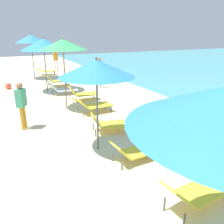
# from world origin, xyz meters

# --- Properties ---
(lounger_third_shoreside) EXTENTS (1.48, 0.68, 0.64)m
(lounger_third_shoreside) POSITION_xyz_m (0.29, 8.48, 0.34)
(lounger_third_shoreside) COLOR yellow
(lounger_third_shoreside) RESTS_ON ground
(umbrella_fourth) EXTENTS (1.90, 1.90, 2.46)m
(umbrella_fourth) POSITION_xyz_m (-0.43, 11.37, 2.19)
(umbrella_fourth) COLOR #4C4C51
(umbrella_fourth) RESTS_ON ground
(lounger_fourth_shoreside) EXTENTS (1.31, 0.89, 0.61)m
(lounger_fourth_shoreside) POSITION_xyz_m (0.34, 12.30, 0.29)
(lounger_fourth_shoreside) COLOR yellow
(lounger_fourth_shoreside) RESTS_ON ground
(lounger_fourth_inland) EXTENTS (1.38, 0.63, 0.58)m
(lounger_fourth_inland) POSITION_xyz_m (0.18, 10.41, 0.26)
(lounger_fourth_inland) COLOR yellow
(lounger_fourth_inland) RESTS_ON ground
(umbrella_fifth) EXTENTS (1.88, 1.88, 2.85)m
(umbrella_fifth) POSITION_xyz_m (-0.22, 15.26, 2.58)
(umbrella_fifth) COLOR olive
(umbrella_fifth) RESTS_ON ground
(lounger_fifth_shoreside) EXTENTS (1.34, 0.65, 0.67)m
(lounger_fifth_shoreside) POSITION_xyz_m (0.81, 16.20, 0.33)
(lounger_fifth_shoreside) COLOR yellow
(lounger_fifth_shoreside) RESTS_ON ground
(lounger_fifth_inland) EXTENTS (1.43, 0.70, 0.64)m
(lounger_fifth_inland) POSITION_xyz_m (0.60, 14.26, 0.32)
(lounger_fifth_inland) COLOR yellow
(lounger_fifth_inland) RESTS_ON ground
(umbrella_sixth) EXTENTS (2.31, 2.31, 2.80)m
(umbrella_sixth) POSITION_xyz_m (-0.33, 18.70, 2.44)
(umbrella_sixth) COLOR #4C4C51
(umbrella_sixth) RESTS_ON ground
(lounger_sixth_shoreside) EXTENTS (1.29, 0.73, 0.60)m
(lounger_sixth_shoreside) POSITION_xyz_m (0.48, 19.88, 0.31)
(lounger_sixth_shoreside) COLOR yellow
(lounger_sixth_shoreside) RESTS_ON ground
(lounger_sixth_inland) EXTENTS (1.42, 0.85, 0.58)m
(lounger_sixth_inland) POSITION_xyz_m (0.28, 17.66, 0.28)
(lounger_sixth_inland) COLOR white
(lounger_sixth_inland) RESTS_ON ground
(umbrella_farthest) EXTENTS (2.04, 2.04, 2.94)m
(umbrella_farthest) POSITION_xyz_m (-0.36, 22.86, 2.62)
(umbrella_farthest) COLOR #4C4C51
(umbrella_farthest) RESTS_ON ground
(lounger_farthest_shoreside) EXTENTS (1.43, 0.73, 0.56)m
(lounger_farthest_shoreside) POSITION_xyz_m (0.65, 24.10, 0.30)
(lounger_farthest_shoreside) COLOR yellow
(lounger_farthest_shoreside) RESTS_ON ground
(person_walking_near) EXTENTS (0.37, 0.42, 1.55)m
(person_walking_near) POSITION_xyz_m (-2.07, 13.76, 0.93)
(person_walking_near) COLOR orange
(person_walking_near) RESTS_ON ground
(person_walking_mid) EXTENTS (0.39, 0.27, 1.71)m
(person_walking_mid) POSITION_xyz_m (2.53, 18.30, 1.04)
(person_walking_mid) COLOR silver
(person_walking_mid) RESTS_ON ground
(person_walking_far) EXTENTS (0.36, 0.23, 1.69)m
(person_walking_far) POSITION_xyz_m (1.80, 25.72, 1.03)
(person_walking_far) COLOR silver
(person_walking_far) RESTS_ON ground
(beach_ball) EXTENTS (0.34, 0.34, 0.34)m
(beach_ball) POSITION_xyz_m (-2.19, 20.20, 0.17)
(beach_ball) COLOR #E54C38
(beach_ball) RESTS_ON ground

